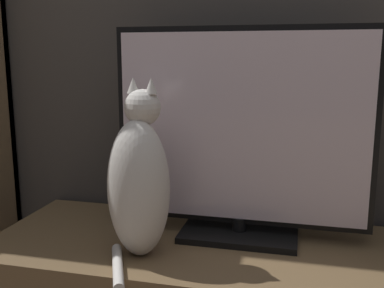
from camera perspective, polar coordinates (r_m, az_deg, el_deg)
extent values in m
cube|color=#47423D|center=(1.62, 8.66, 17.58)|extent=(4.80, 0.05, 2.60)
cube|color=black|center=(1.48, 6.00, -11.18)|extent=(0.37, 0.22, 0.02)
cylinder|color=black|center=(1.47, 6.03, -10.05)|extent=(0.04, 0.04, 0.04)
cube|color=black|center=(1.40, 6.33, 2.07)|extent=(0.80, 0.02, 0.62)
cube|color=silver|center=(1.39, 6.26, 1.98)|extent=(0.77, 0.01, 0.58)
ellipsoid|color=silver|center=(1.29, -6.80, -5.66)|extent=(0.21, 0.19, 0.40)
ellipsoid|color=black|center=(1.35, -5.50, -5.82)|extent=(0.11, 0.07, 0.22)
sphere|color=silver|center=(1.27, -6.30, 4.62)|extent=(0.12, 0.12, 0.10)
cone|color=silver|center=(1.28, -7.48, 7.41)|extent=(0.04, 0.04, 0.04)
cone|color=silver|center=(1.25, -5.22, 7.37)|extent=(0.04, 0.04, 0.04)
cylinder|color=silver|center=(1.27, -9.42, -15.10)|extent=(0.12, 0.23, 0.03)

